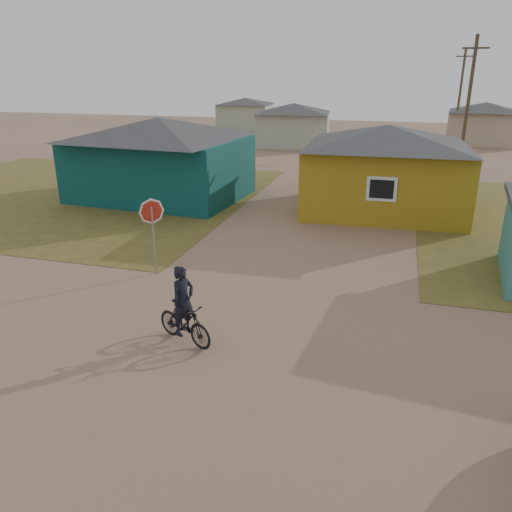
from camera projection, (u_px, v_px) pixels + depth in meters
The scene contains 11 objects.
ground at pixel (241, 355), 11.40m from camera, with size 120.00×120.00×0.00m, color #946D55.
grass_nw at pixel (65, 193), 26.72m from camera, with size 20.00×18.00×0.00m, color brown.
house_teal at pixel (160, 157), 25.05m from camera, with size 8.93×7.08×4.00m.
house_yellow at pixel (385, 167), 22.68m from camera, with size 7.72×6.76×3.90m.
house_pale_west at pixel (293, 124), 42.96m from camera, with size 7.04×6.15×3.60m.
house_beige_east at pixel (484, 123), 44.25m from camera, with size 6.95×6.05×3.60m.
house_pale_north at pixel (246, 113), 55.88m from camera, with size 6.28×5.81×3.40m.
utility_pole_near at pixel (467, 109), 28.13m from camera, with size 1.40×0.20×8.00m.
utility_pole_far at pixel (460, 96), 42.30m from camera, with size 1.40×0.20×8.00m.
stop_sign at pixel (152, 219), 15.37m from camera, with size 0.76×0.36×2.47m.
cyclist at pixel (184, 316), 11.71m from camera, with size 1.76×1.12×1.93m.
Camera 1 is at (3.06, -9.42, 6.08)m, focal length 35.00 mm.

